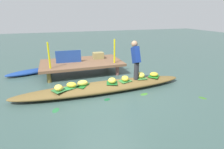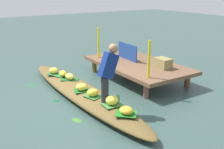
{
  "view_description": "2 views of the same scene",
  "coord_description": "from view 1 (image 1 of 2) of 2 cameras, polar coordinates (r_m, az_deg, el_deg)",
  "views": [
    {
      "loc": [
        -1.38,
        -4.95,
        2.3
      ],
      "look_at": [
        0.38,
        0.32,
        0.4
      ],
      "focal_mm": 28.41,
      "sensor_mm": 36.0,
      "label": 1
    },
    {
      "loc": [
        5.67,
        -2.76,
        2.59
      ],
      "look_at": [
        0.49,
        0.6,
        0.6
      ],
      "focal_mm": 43.83,
      "sensor_mm": 36.0,
      "label": 2
    }
  ],
  "objects": [
    {
      "name": "canal_water",
      "position": [
        5.63,
        -2.6,
        -5.24
      ],
      "size": [
        40.0,
        40.0,
        0.0
      ],
      "primitive_type": "plane",
      "color": "#364F4A",
      "rests_on": "ground"
    },
    {
      "name": "leaf_mat_4",
      "position": [
        5.22,
        -16.75,
        -4.94
      ],
      "size": [
        0.44,
        0.45,
        0.01
      ],
      "primitive_type": "cube",
      "rotation": [
        0.0,
        0.0,
        0.53
      ],
      "color": "#2E6F37",
      "rests_on": "vendor_boat"
    },
    {
      "name": "banana_bunch_2",
      "position": [
        5.48,
        0.02,
        -1.94
      ],
      "size": [
        0.28,
        0.29,
        0.17
      ],
      "primitive_type": "ellipsoid",
      "rotation": [
        0.0,
        0.0,
        2.96
      ],
      "color": "yellow",
      "rests_on": "vendor_boat"
    },
    {
      "name": "railing_post_east",
      "position": [
        6.89,
        0.81,
        7.5
      ],
      "size": [
        0.06,
        0.06,
        0.92
      ],
      "primitive_type": "cylinder",
      "color": "yellow",
      "rests_on": "dock_platform"
    },
    {
      "name": "leaf_mat_3",
      "position": [
        6.29,
        13.29,
        -0.52
      ],
      "size": [
        0.51,
        0.52,
        0.01
      ],
      "primitive_type": "cube",
      "rotation": [
        0.0,
        0.0,
        0.81
      ],
      "color": "#227721",
      "rests_on": "vendor_boat"
    },
    {
      "name": "drifting_plant_3",
      "position": [
        5.79,
        27.14,
        -6.71
      ],
      "size": [
        0.24,
        0.26,
        0.01
      ],
      "primitive_type": "ellipsoid",
      "rotation": [
        0.0,
        0.0,
        2.15
      ],
      "color": "#356D21",
      "rests_on": "ground"
    },
    {
      "name": "moored_boat",
      "position": [
        7.85,
        -24.38,
        0.84
      ],
      "size": [
        2.0,
        1.01,
        0.18
      ],
      "primitive_type": "ellipsoid",
      "rotation": [
        0.0,
        0.0,
        0.29
      ],
      "color": "navy",
      "rests_on": "ground"
    },
    {
      "name": "vendor_boat",
      "position": [
        5.58,
        -2.62,
        -4.02
      ],
      "size": [
        5.47,
        0.93,
        0.26
      ],
      "primitive_type": "ellipsoid",
      "rotation": [
        0.0,
        0.0,
        0.02
      ],
      "color": "brown",
      "rests_on": "ground"
    },
    {
      "name": "drifting_plant_2",
      "position": [
        4.77,
        -17.67,
        -10.87
      ],
      "size": [
        0.24,
        0.3,
        0.01
      ],
      "primitive_type": "ellipsoid",
      "rotation": [
        0.0,
        0.0,
        1.21
      ],
      "color": "#236636",
      "rests_on": "ground"
    },
    {
      "name": "dock_platform",
      "position": [
        7.3,
        -9.74,
        3.67
      ],
      "size": [
        3.2,
        1.8,
        0.48
      ],
      "color": "brown",
      "rests_on": "ground"
    },
    {
      "name": "vendor_person",
      "position": [
        5.79,
        7.65,
        5.33
      ],
      "size": [
        0.2,
        0.45,
        1.23
      ],
      "color": "#28282D",
      "rests_on": "vendor_boat"
    },
    {
      "name": "leaf_mat_1",
      "position": [
        5.41,
        -9.39,
        -3.47
      ],
      "size": [
        0.47,
        0.51,
        0.01
      ],
      "primitive_type": "cube",
      "rotation": [
        0.0,
        0.0,
        0.93
      ],
      "color": "#1B6522",
      "rests_on": "vendor_boat"
    },
    {
      "name": "banana_bunch_4",
      "position": [
        5.18,
        -16.84,
        -4.07
      ],
      "size": [
        0.27,
        0.29,
        0.17
      ],
      "primitive_type": "ellipsoid",
      "rotation": [
        0.0,
        0.0,
        3.32
      ],
      "color": "#F9D74C",
      "rests_on": "vendor_boat"
    },
    {
      "name": "banana_bunch_6",
      "position": [
        5.68,
        4.26,
        -1.27
      ],
      "size": [
        0.27,
        0.3,
        0.17
      ],
      "primitive_type": "ellipsoid",
      "rotation": [
        0.0,
        0.0,
        4.52
      ],
      "color": "yellow",
      "rests_on": "vendor_boat"
    },
    {
      "name": "banana_bunch_1",
      "position": [
        5.38,
        -9.43,
        -2.69
      ],
      "size": [
        0.32,
        0.2,
        0.16
      ],
      "primitive_type": "ellipsoid",
      "rotation": [
        0.0,
        0.0,
        0.01
      ],
      "color": "#E8CF4A",
      "rests_on": "vendor_boat"
    },
    {
      "name": "banana_bunch_5",
      "position": [
        5.31,
        -12.91,
        -3.25
      ],
      "size": [
        0.35,
        0.3,
        0.16
      ],
      "primitive_type": "ellipsoid",
      "rotation": [
        0.0,
        0.0,
        2.75
      ],
      "color": "yellow",
      "rests_on": "vendor_boat"
    },
    {
      "name": "drifting_plant_0",
      "position": [
        5.08,
        -1.58,
        -8.01
      ],
      "size": [
        0.24,
        0.21,
        0.01
      ],
      "primitive_type": "ellipsoid",
      "rotation": [
        0.0,
        0.0,
        0.46
      ],
      "color": "#115029",
      "rests_on": "ground"
    },
    {
      "name": "banana_bunch_0",
      "position": [
        6.02,
        9.21,
        -0.18
      ],
      "size": [
        0.34,
        0.35,
        0.19
      ],
      "primitive_type": "ellipsoid",
      "rotation": [
        0.0,
        0.0,
        5.08
      ],
      "color": "#F9E24B",
      "rests_on": "vendor_boat"
    },
    {
      "name": "leaf_mat_2",
      "position": [
        5.52,
        0.02,
        -2.77
      ],
      "size": [
        0.42,
        0.42,
        0.01
      ],
      "primitive_type": "cube",
      "rotation": [
        0.0,
        0.0,
        1.26
      ],
      "color": "#1B6026",
      "rests_on": "vendor_boat"
    },
    {
      "name": "market_banner",
      "position": [
        7.17,
        -13.83,
        5.61
      ],
      "size": [
        0.97,
        0.08,
        0.48
      ],
      "primitive_type": "cube",
      "rotation": [
        0.0,
        0.0,
        -0.05
      ],
      "color": "navy",
      "rests_on": "dock_platform"
    },
    {
      "name": "banana_bunch_3",
      "position": [
        6.27,
        13.34,
        0.08
      ],
      "size": [
        0.3,
        0.26,
        0.14
      ],
      "primitive_type": "ellipsoid",
      "rotation": [
        0.0,
        0.0,
        3.1
      ],
      "color": "gold",
      "rests_on": "vendor_boat"
    },
    {
      "name": "leaf_mat_6",
      "position": [
        5.71,
        4.24,
        -2.06
      ],
      "size": [
        0.43,
        0.38,
        0.01
      ],
      "primitive_type": "cube",
      "rotation": [
        0.0,
        0.0,
        0.26
      ],
      "color": "#337D35",
      "rests_on": "vendor_boat"
    },
    {
      "name": "drifting_plant_1",
      "position": [
        5.48,
        10.3,
        -6.23
      ],
      "size": [
        0.3,
        0.21,
        0.01
      ],
      "primitive_type": "ellipsoid",
      "rotation": [
        0.0,
        0.0,
        0.25
      ],
      "color": "#3B7928",
      "rests_on": "ground"
    },
    {
      "name": "leaf_mat_0",
      "position": [
        6.05,
        9.17,
        -1.02
      ],
      "size": [
        0.36,
        0.4,
        0.01
      ],
      "primitive_type": "cube",
      "rotation": [
        0.0,
        0.0,
        1.51
      ],
      "color": "#3F8139",
      "rests_on": "vendor_boat"
    },
    {
      "name": "railing_post_west",
      "position": [
        6.52,
        -19.63,
        5.75
      ],
      "size": [
        0.06,
        0.06,
        0.92
      ],
      "primitive_type": "cylinder",
      "color": "yellow",
      "rests_on": "dock_platform"
    },
    {
      "name": "water_bottle",
      "position": [
        6.15,
        8.46,
        0.3
      ],
      "size": [
        0.07,
        0.07,
        0.2
      ],
      "primitive_type": "cylinder",
      "color": "#54AA70",
      "rests_on": "vendor_boat"
    },
    {
      "name": "produce_crate",
      "position": [
        7.66,
        -4.45,
        6.12
      ],
      "size": [
        0.44,
        0.32,
        0.27
      ],
      "primitive_type": "cube",
      "rotation": [
        0.0,
        0.0,
        0.0
      ],
      "color": "olive",
      "rests_on": "dock_platform"
    },
    {
      "name": "leaf_mat_5",
      "position": [
        5.34,
        -12.84,
        -4.02
      ],
      "size": [
        0.47,
        0.39,
        0.01
      ],
      "primitive_type": "cube",
      "rotation": [
        0.0,
        0.0,
        0.36
      ],
      "color": "#2C843E",
      "rests_on": "vendor_boat"
    }
  ]
}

